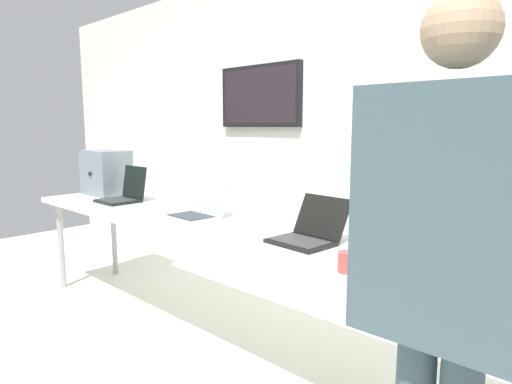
{
  "coord_description": "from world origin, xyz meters",
  "views": [
    {
      "loc": [
        2.04,
        -1.8,
        1.4
      ],
      "look_at": [
        0.24,
        0.09,
        1.01
      ],
      "focal_mm": 31.2,
      "sensor_mm": 36.0,
      "label": 1
    }
  ],
  "objects": [
    {
      "name": "laptop_station_1",
      "position": [
        -0.23,
        0.04,
        0.86
      ],
      "size": [
        0.33,
        0.34,
        0.25
      ],
      "color": "#A9B4BA",
      "rests_on": "workbench"
    },
    {
      "name": "ground",
      "position": [
        0.0,
        0.0,
        -0.02
      ],
      "size": [
        8.0,
        8.0,
        0.04
      ],
      "primitive_type": "cube",
      "color": "silver"
    },
    {
      "name": "person",
      "position": [
        1.62,
        -0.62,
        1.05
      ],
      "size": [
        0.44,
        0.59,
        1.74
      ],
      "color": "#455A61",
      "rests_on": "ground"
    },
    {
      "name": "back_wall",
      "position": [
        -0.02,
        1.13,
        1.37
      ],
      "size": [
        8.0,
        0.11,
        2.72
      ],
      "color": "silver",
      "rests_on": "ground"
    },
    {
      "name": "laptop_station_2",
      "position": [
        0.68,
        0.03,
        0.85
      ],
      "size": [
        0.34,
        0.36,
        0.23
      ],
      "color": "black",
      "rests_on": "workbench"
    },
    {
      "name": "workbench",
      "position": [
        0.0,
        0.0,
        0.75
      ],
      "size": [
        3.72,
        0.7,
        0.8
      ],
      "color": "silver",
      "rests_on": "ground"
    },
    {
      "name": "coffee_mug",
      "position": [
        1.09,
        -0.25,
        0.84
      ],
      "size": [
        0.08,
        0.08,
        0.09
      ],
      "color": "#C24641",
      "rests_on": "workbench"
    },
    {
      "name": "equipment_box",
      "position": [
        -1.6,
        0.12,
        0.99
      ],
      "size": [
        0.42,
        0.3,
        0.39
      ],
      "color": "slate",
      "rests_on": "workbench"
    },
    {
      "name": "laptop_station_3",
      "position": [
        1.6,
        0.05,
        0.86
      ],
      "size": [
        0.34,
        0.4,
        0.26
      ],
      "color": "black",
      "rests_on": "workbench"
    },
    {
      "name": "laptop_station_0",
      "position": [
        -1.16,
        0.03,
        0.86
      ],
      "size": [
        0.32,
        0.32,
        0.28
      ],
      "color": "black",
      "rests_on": "workbench"
    }
  ]
}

